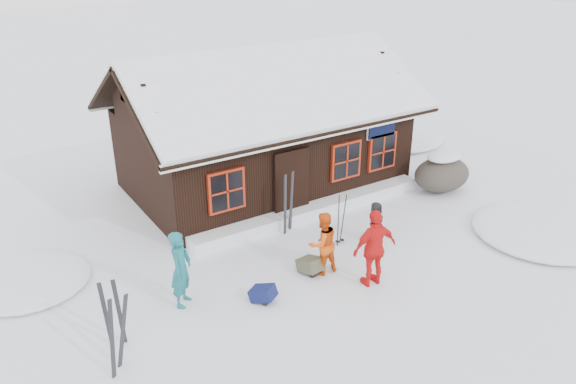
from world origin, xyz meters
The scene contains 15 objects.
ground centered at (0.00, 0.00, 0.00)m, with size 120.00×120.00×0.00m, color white.
mountain_hut centered at (1.50, 4.98, 1.58)m, with size 8.90×6.09×4.42m.
snow_drift centered at (1.50, 2.25, 0.17)m, with size 7.60×0.60×0.35m, color white.
snow_mounds centered at (1.65, 1.86, 0.00)m, with size 20.60×13.20×0.48m.
skier_teal centered at (-3.30, 0.32, 0.88)m, with size 0.64×0.42×1.76m, color #16616A.
skier_orange_left centered at (-0.03, -0.30, 0.78)m, with size 0.76×0.59×1.56m, color #E0520F.
skier_orange_right centered at (0.66, -1.33, 0.94)m, with size 1.10×0.46×1.87m, color red.
skier_crouched centered at (1.98, 0.14, 0.56)m, with size 0.55×0.36×1.13m, color black.
boulder centered at (5.93, 1.52, 0.57)m, with size 1.91×1.43×1.12m.
ski_pair_left centered at (-5.08, -0.92, 0.73)m, with size 0.57×0.30×1.56m.
ski_pair_mid centered at (-4.94, -0.19, 0.70)m, with size 0.39×0.14×1.51m.
ski_pair_right centered at (0.42, 1.86, 0.82)m, with size 0.43×0.20×1.74m.
ski_poles centered at (1.17, 0.54, 0.68)m, with size 0.26×0.13×1.44m.
backpack_blue centered at (-1.81, -0.56, 0.14)m, with size 0.39×0.51×0.28m, color #111849.
backpack_olive centered at (-0.30, -0.20, 0.16)m, with size 0.43×0.57×0.31m, color #464732.
Camera 1 is at (-6.92, -9.42, 7.31)m, focal length 35.00 mm.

